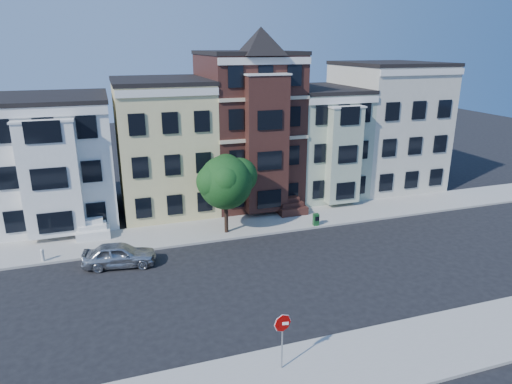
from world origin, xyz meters
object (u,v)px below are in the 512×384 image
object	(u,v)px
newspaper_box	(316,219)
fire_hydrant	(43,256)
parked_car	(119,255)
stop_sign	(282,338)
street_tree	(226,186)

from	to	relation	value
newspaper_box	fire_hydrant	world-z (taller)	newspaper_box
parked_car	stop_sign	xyz separation A→B (m)	(5.82, -11.82, 0.84)
street_tree	newspaper_box	distance (m)	7.23
street_tree	stop_sign	world-z (taller)	street_tree
parked_car	newspaper_box	distance (m)	14.02
street_tree	stop_sign	bearing A→B (deg)	-96.08
parked_car	fire_hydrant	xyz separation A→B (m)	(-4.44, 1.84, -0.26)
stop_sign	newspaper_box	bearing A→B (deg)	71.71
street_tree	fire_hydrant	world-z (taller)	street_tree
parked_car	stop_sign	distance (m)	13.20
parked_car	fire_hydrant	world-z (taller)	parked_car
parked_car	newspaper_box	bearing A→B (deg)	-73.30
fire_hydrant	stop_sign	size ratio (longest dim) A/B	0.22
newspaper_box	fire_hydrant	distance (m)	18.34
street_tree	parked_car	distance (m)	8.33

